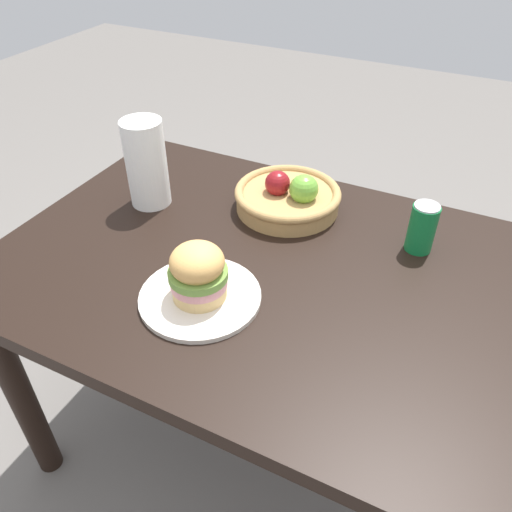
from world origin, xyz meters
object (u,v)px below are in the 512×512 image
at_px(soda_can, 422,228).
at_px(fruit_basket, 288,197).
at_px(sandwich, 198,272).
at_px(plate, 200,297).
at_px(paper_towel_roll, 146,164).

bearing_deg(soda_can, fruit_basket, 176.07).
height_order(sandwich, fruit_basket, sandwich).
distance_m(plate, paper_towel_roll, 0.45).
relative_size(plate, sandwich, 2.04).
height_order(plate, paper_towel_roll, paper_towel_roll).
bearing_deg(sandwich, paper_towel_roll, 139.36).
height_order(soda_can, paper_towel_roll, paper_towel_roll).
relative_size(sandwich, paper_towel_roll, 0.55).
bearing_deg(fruit_basket, sandwich, -93.66).
bearing_deg(sandwich, plate, 180.00).
height_order(sandwich, paper_towel_roll, paper_towel_roll).
distance_m(sandwich, soda_can, 0.55).
distance_m(plate, soda_can, 0.56).
bearing_deg(fruit_basket, paper_towel_roll, -159.06).
distance_m(sandwich, paper_towel_roll, 0.44).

